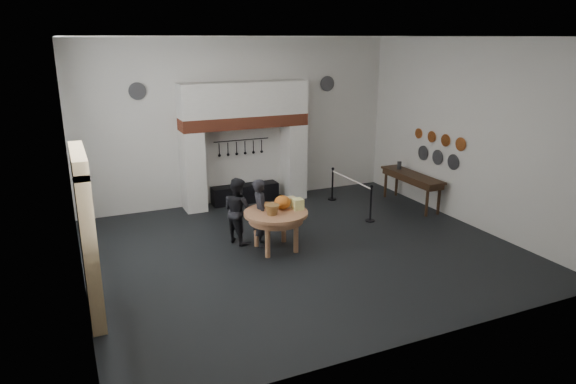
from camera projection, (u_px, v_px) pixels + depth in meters
name	position (u px, v px, depth m)	size (l,w,h in m)	color
floor	(302.00, 249.00, 11.37)	(9.00, 8.00, 0.02)	black
ceiling	(303.00, 37.00, 10.07)	(9.00, 8.00, 0.02)	silver
wall_back	(240.00, 122.00, 14.22)	(9.00, 0.02, 4.50)	silver
wall_front	(425.00, 203.00, 7.22)	(9.00, 0.02, 4.50)	silver
wall_left	(71.00, 171.00, 8.96)	(0.02, 8.00, 4.50)	silver
wall_right	(469.00, 133.00, 12.48)	(0.02, 8.00, 4.50)	silver
chimney_pier_left	(193.00, 171.00, 13.67)	(0.55, 0.70, 2.15)	silver
chimney_pier_right	(293.00, 161.00, 14.83)	(0.55, 0.70, 2.15)	silver
hearth_brick_band	(244.00, 121.00, 13.89)	(3.50, 0.72, 0.32)	#9E442B
chimney_hood	(244.00, 99.00, 13.72)	(3.50, 0.70, 0.90)	silver
iron_range	(245.00, 193.00, 14.55)	(1.90, 0.45, 0.50)	black
utensil_rail	(241.00, 140.00, 14.29)	(0.02, 0.02, 1.60)	black
door_recess	(82.00, 244.00, 8.38)	(0.04, 1.10, 2.50)	black
door_jamb_near	(91.00, 256.00, 7.79)	(0.22, 0.30, 2.60)	tan
door_jamb_far	(85.00, 226.00, 9.02)	(0.22, 0.30, 2.60)	tan
door_lintel	(78.00, 160.00, 8.02)	(0.22, 1.70, 0.30)	tan
wall_plaque	(76.00, 194.00, 9.86)	(0.05, 0.34, 0.44)	gold
work_table	(276.00, 213.00, 11.10)	(1.40, 1.40, 0.07)	#B77956
pumpkin	(282.00, 202.00, 11.21)	(0.36, 0.36, 0.31)	#C9611C
cheese_block_big	(298.00, 204.00, 11.21)	(0.22, 0.22, 0.24)	#F0F190
cheese_block_small	(291.00, 201.00, 11.47)	(0.18, 0.18, 0.20)	#E0C886
wicker_basket	(272.00, 210.00, 10.87)	(0.32, 0.32, 0.22)	olive
bread_loaf	(265.00, 205.00, 11.34)	(0.31, 0.18, 0.13)	#A5613A
visitor_near	(261.00, 213.00, 11.35)	(0.56, 0.37, 1.54)	black
visitor_far	(238.00, 210.00, 11.55)	(0.73, 0.57, 1.51)	black
side_table	(412.00, 175.00, 14.08)	(0.55, 2.20, 0.06)	#331F12
pewter_jug	(399.00, 165.00, 14.56)	(0.12, 0.12, 0.22)	#444549
copper_pan_a	(461.00, 144.00, 12.73)	(0.34, 0.34, 0.03)	#C6662D
copper_pan_b	(446.00, 140.00, 13.21)	(0.32, 0.32, 0.03)	#C6662D
copper_pan_c	(432.00, 137.00, 13.69)	(0.30, 0.30, 0.03)	#C6662D
copper_pan_d	(419.00, 133.00, 14.17)	(0.28, 0.28, 0.03)	#C6662D
pewter_plate_left	(453.00, 162.00, 13.05)	(0.40, 0.40, 0.03)	#4C4C51
pewter_plate_mid	(438.00, 157.00, 13.57)	(0.40, 0.40, 0.03)	#4C4C51
pewter_plate_right	(423.00, 153.00, 14.09)	(0.40, 0.40, 0.03)	#4C4C51
pewter_plate_back_left	(137.00, 91.00, 12.85)	(0.44, 0.44, 0.03)	#4C4C51
pewter_plate_back_right	(327.00, 84.00, 14.96)	(0.44, 0.44, 0.03)	#4C4C51
barrier_post_near	(371.00, 204.00, 12.94)	(0.05, 0.05, 0.90)	black
barrier_post_far	(332.00, 185.00, 14.69)	(0.05, 0.05, 0.90)	black
barrier_rope	(351.00, 180.00, 13.70)	(0.04, 0.04, 2.00)	white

